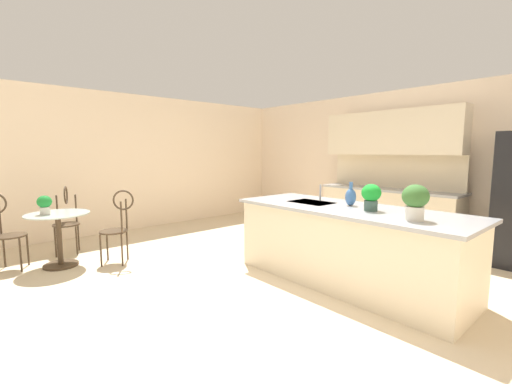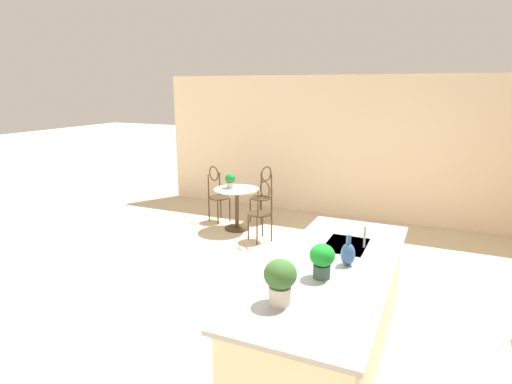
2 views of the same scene
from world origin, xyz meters
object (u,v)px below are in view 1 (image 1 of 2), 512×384
Objects in this scene: chair_near_window at (5,228)px; potted_plant_counter_far at (415,200)px; potted_plant_on_table at (45,204)px; potted_plant_counter_near at (371,196)px; chair_by_island at (118,223)px; bistro_table at (59,234)px; chair_toward_desk at (66,217)px; vase_on_counter at (351,197)px.

potted_plant_counter_far is at bearing 34.56° from chair_near_window.
potted_plant_on_table is 0.85× the size of potted_plant_counter_near.
chair_by_island is 4.13× the size of potted_plant_on_table.
potted_plant_counter_far is (3.80, 2.26, 0.67)m from bistro_table.
chair_near_window is 0.60m from potted_plant_on_table.
potted_plant_counter_near reaches higher than chair_toward_desk.
bistro_table is 3.17× the size of potted_plant_on_table.
chair_by_island is 0.95m from potted_plant_on_table.
bistro_table is 0.78m from chair_by_island.
potted_plant_counter_far reaches higher than vase_on_counter.
potted_plant_counter_far is at bearing -16.57° from potted_plant_counter_near.
vase_on_counter is (2.90, 2.57, 0.58)m from bistro_table.
chair_near_window is at bearing -145.44° from potted_plant_counter_far.
chair_by_island reaches higher than bistro_table.
chair_near_window is 4.13× the size of potted_plant_on_table.
chair_by_island is (0.40, 0.65, 0.13)m from bistro_table.
chair_near_window is 4.50m from vase_on_counter.
chair_toward_desk is (-1.02, -0.42, 0.00)m from chair_by_island.
chair_near_window is 3.49× the size of potted_plant_counter_near.
chair_toward_desk is (-0.62, 0.24, 0.13)m from bistro_table.
bistro_table is 0.46m from potted_plant_on_table.
potted_plant_on_table is at bearing -100.70° from bistro_table.
potted_plant_counter_near is 0.38m from vase_on_counter.
chair_toward_desk is 4.13× the size of potted_plant_on_table.
potted_plant_counter_far is 0.57m from potted_plant_counter_near.
chair_near_window is 3.02× the size of potted_plant_counter_far.
chair_near_window is at bearing -68.08° from chair_toward_desk.
chair_toward_desk is 0.77m from potted_plant_on_table.
chair_near_window is 1.00× the size of chair_toward_desk.
potted_plant_on_table is at bearing 57.02° from chair_near_window.
bistro_table is 2.78× the size of vase_on_counter.
chair_near_window and chair_by_island have the same top height.
chair_near_window is at bearing -139.92° from potted_plant_counter_near.
vase_on_counter is at bearing 33.51° from chair_toward_desk.
bistro_table is at bearing -121.40° from chair_by_island.
bistro_table is at bearing -143.25° from potted_plant_counter_near.
chair_toward_desk is 4.48m from potted_plant_counter_near.
chair_by_island reaches higher than potted_plant_on_table.
chair_by_island is at bearing 61.76° from potted_plant_on_table.
vase_on_counter is at bearing 41.53° from bistro_table.
chair_near_window is at bearing -122.98° from potted_plant_on_table.
chair_near_window reaches higher than potted_plant_on_table.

